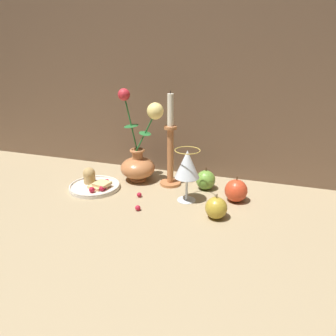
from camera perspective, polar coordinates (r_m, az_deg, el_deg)
The scene contains 11 objects.
ground_plane at distance 1.12m, azimuth -1.97°, elevation -4.69°, with size 2.40×2.40×0.00m, color #9E8966.
wall_back at distance 1.25m, azimuth 2.03°, elevation 26.23°, with size 2.40×0.04×1.20m, color brown.
vase at distance 1.21m, azimuth -5.07°, elevation 1.79°, with size 0.17×0.13×0.34m.
plate_with_pastries at distance 1.19m, azimuth -12.73°, elevation -2.76°, with size 0.18×0.18×0.07m.
wine_glass at distance 1.03m, azimuth 3.35°, elevation 0.40°, with size 0.08×0.08×0.17m.
candlestick at distance 1.15m, azimuth 0.41°, elevation 2.96°, with size 0.08×0.08×0.34m.
apple_beside_vase at distance 1.16m, azimuth 6.56°, elevation -2.08°, with size 0.07×0.07×0.08m.
apple_near_glass at distance 1.08m, azimuth 11.76°, elevation -3.88°, with size 0.07×0.07×0.09m.
apple_at_table_edge at distance 0.97m, azimuth 8.39°, elevation -6.89°, with size 0.07×0.07×0.08m.
berry_near_plate at distance 1.10m, azimuth -5.03°, elevation -4.67°, with size 0.02×0.02×0.02m, color #AD192D.
berry_front_center at distance 1.02m, azimuth -5.28°, elevation -6.95°, with size 0.02×0.02×0.02m, color #AD192D.
Camera 1 is at (0.35, -0.95, 0.48)m, focal length 35.00 mm.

